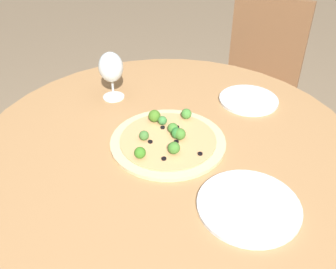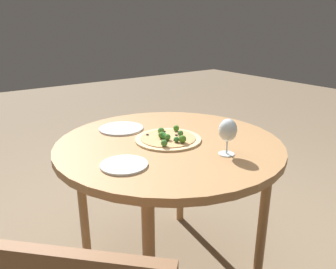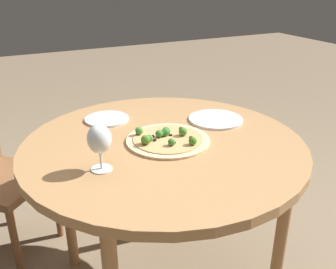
{
  "view_description": "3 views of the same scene",
  "coord_description": "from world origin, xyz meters",
  "px_view_note": "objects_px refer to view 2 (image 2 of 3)",
  "views": [
    {
      "loc": [
        0.85,
        -0.26,
        1.44
      ],
      "look_at": [
        0.02,
        -0.01,
        0.81
      ],
      "focal_mm": 40.0,
      "sensor_mm": 36.0,
      "label": 1
    },
    {
      "loc": [
        -1.25,
        0.91,
        1.35
      ],
      "look_at": [
        0.02,
        -0.01,
        0.81
      ],
      "focal_mm": 35.0,
      "sensor_mm": 36.0,
      "label": 2
    },
    {
      "loc": [
        -0.58,
        -1.23,
        1.41
      ],
      "look_at": [
        0.02,
        -0.01,
        0.81
      ],
      "focal_mm": 40.0,
      "sensor_mm": 36.0,
      "label": 3
    }
  ],
  "objects_px": {
    "pizza": "(168,138)",
    "plate_far": "(121,128)",
    "plate_near": "(124,165)",
    "wine_glass": "(228,131)"
  },
  "relations": [
    {
      "from": "plate_near",
      "to": "plate_far",
      "type": "distance_m",
      "value": 0.5
    },
    {
      "from": "wine_glass",
      "to": "plate_far",
      "type": "bearing_deg",
      "value": 19.69
    },
    {
      "from": "plate_near",
      "to": "plate_far",
      "type": "xyz_separation_m",
      "value": [
        0.45,
        -0.22,
        0.0
      ]
    },
    {
      "from": "pizza",
      "to": "plate_far",
      "type": "height_order",
      "value": "pizza"
    },
    {
      "from": "pizza",
      "to": "plate_near",
      "type": "bearing_deg",
      "value": 113.6
    },
    {
      "from": "plate_near",
      "to": "plate_far",
      "type": "relative_size",
      "value": 0.81
    },
    {
      "from": "pizza",
      "to": "wine_glass",
      "type": "distance_m",
      "value": 0.34
    },
    {
      "from": "plate_near",
      "to": "wine_glass",
      "type": "bearing_deg",
      "value": -109.81
    },
    {
      "from": "pizza",
      "to": "plate_far",
      "type": "distance_m",
      "value": 0.32
    },
    {
      "from": "plate_far",
      "to": "pizza",
      "type": "bearing_deg",
      "value": -159.99
    }
  ]
}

